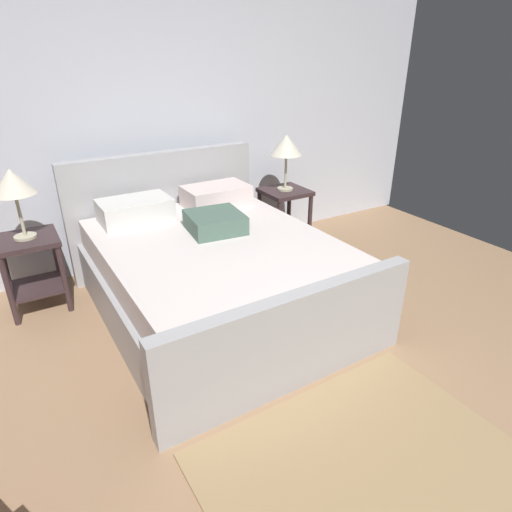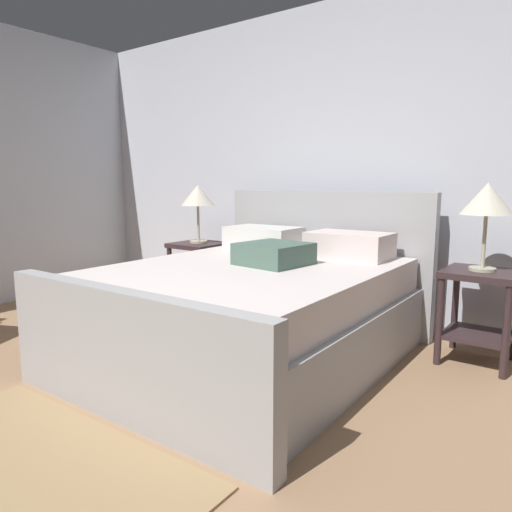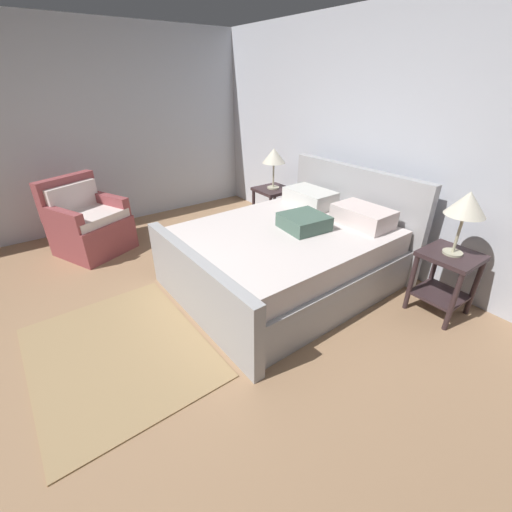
{
  "view_description": "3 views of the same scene",
  "coord_description": "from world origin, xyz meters",
  "px_view_note": "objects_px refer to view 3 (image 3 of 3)",
  "views": [
    {
      "loc": [
        -1.39,
        -1.05,
        1.87
      ],
      "look_at": [
        -0.12,
        1.1,
        0.69
      ],
      "focal_mm": 30.36,
      "sensor_mm": 36.0,
      "label": 1
    },
    {
      "loc": [
        1.64,
        -0.73,
        1.15
      ],
      "look_at": [
        0.14,
        1.29,
        0.76
      ],
      "focal_mm": 33.32,
      "sensor_mm": 36.0,
      "label": 2
    },
    {
      "loc": [
        2.1,
        -0.39,
        1.94
      ],
      "look_at": [
        0.12,
        1.05,
        0.63
      ],
      "focal_mm": 23.63,
      "sensor_mm": 36.0,
      "label": 3
    }
  ],
  "objects_px": {
    "table_lamp_right": "(467,205)",
    "nightstand_left": "(273,202)",
    "bed": "(290,253)",
    "nightstand_right": "(446,273)",
    "armchair": "(88,224)",
    "table_lamp_left": "(274,157)"
  },
  "relations": [
    {
      "from": "table_lamp_right",
      "to": "nightstand_left",
      "type": "relative_size",
      "value": 0.91
    },
    {
      "from": "bed",
      "to": "table_lamp_right",
      "type": "relative_size",
      "value": 3.92
    },
    {
      "from": "table_lamp_right",
      "to": "nightstand_right",
      "type": "bearing_deg",
      "value": -116.57
    },
    {
      "from": "nightstand_right",
      "to": "nightstand_left",
      "type": "height_order",
      "value": "same"
    },
    {
      "from": "nightstand_right",
      "to": "armchair",
      "type": "height_order",
      "value": "armchair"
    },
    {
      "from": "table_lamp_right",
      "to": "armchair",
      "type": "height_order",
      "value": "table_lamp_right"
    },
    {
      "from": "bed",
      "to": "nightstand_right",
      "type": "height_order",
      "value": "bed"
    },
    {
      "from": "table_lamp_right",
      "to": "armchair",
      "type": "bearing_deg",
      "value": -144.7
    },
    {
      "from": "nightstand_left",
      "to": "bed",
      "type": "bearing_deg",
      "value": -31.42
    },
    {
      "from": "bed",
      "to": "nightstand_left",
      "type": "relative_size",
      "value": 3.59
    },
    {
      "from": "nightstand_right",
      "to": "table_lamp_left",
      "type": "relative_size",
      "value": 1.14
    },
    {
      "from": "bed",
      "to": "armchair",
      "type": "height_order",
      "value": "bed"
    },
    {
      "from": "bed",
      "to": "table_lamp_right",
      "type": "distance_m",
      "value": 1.59
    },
    {
      "from": "nightstand_right",
      "to": "table_lamp_right",
      "type": "height_order",
      "value": "table_lamp_right"
    },
    {
      "from": "bed",
      "to": "nightstand_right",
      "type": "relative_size",
      "value": 3.59
    },
    {
      "from": "nightstand_right",
      "to": "nightstand_left",
      "type": "distance_m",
      "value": 2.39
    },
    {
      "from": "bed",
      "to": "table_lamp_right",
      "type": "height_order",
      "value": "table_lamp_right"
    },
    {
      "from": "nightstand_left",
      "to": "table_lamp_left",
      "type": "height_order",
      "value": "table_lamp_left"
    },
    {
      "from": "table_lamp_left",
      "to": "table_lamp_right",
      "type": "bearing_deg",
      "value": 1.1
    },
    {
      "from": "bed",
      "to": "nightstand_right",
      "type": "distance_m",
      "value": 1.43
    },
    {
      "from": "nightstand_right",
      "to": "table_lamp_right",
      "type": "relative_size",
      "value": 1.09
    },
    {
      "from": "nightstand_left",
      "to": "table_lamp_left",
      "type": "distance_m",
      "value": 0.62
    }
  ]
}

